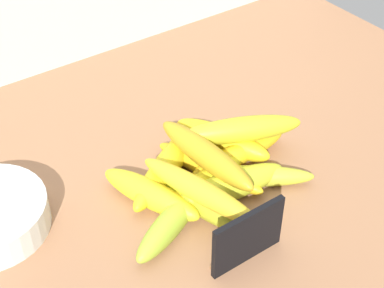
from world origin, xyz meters
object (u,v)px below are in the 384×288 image
at_px(banana_2, 167,165).
at_px(banana_11, 206,154).
at_px(banana_3, 151,194).
at_px(banana_9, 252,176).
at_px(banana_5, 239,153).
at_px(banana_7, 229,186).
at_px(banana_10, 199,190).
at_px(banana_8, 209,168).
at_px(banana_12, 241,130).
at_px(banana_4, 203,204).
at_px(chalkboard_sign, 247,238).
at_px(banana_0, 221,139).
at_px(banana_6, 170,224).
at_px(banana_1, 205,183).

relative_size(banana_2, banana_11, 1.07).
height_order(banana_3, banana_9, banana_3).
xyz_separation_m(banana_5, banana_9, (-0.01, -0.05, -0.00)).
xyz_separation_m(banana_7, banana_10, (-0.06, -0.01, 0.03)).
distance_m(banana_7, banana_9, 0.05).
relative_size(banana_2, banana_8, 1.11).
bearing_deg(banana_12, banana_9, -111.54).
xyz_separation_m(banana_4, banana_8, (0.05, 0.06, -0.00)).
height_order(banana_9, banana_12, banana_12).
bearing_deg(banana_2, chalkboard_sign, -91.26).
relative_size(banana_2, banana_12, 1.09).
xyz_separation_m(banana_2, banana_9, (0.09, -0.09, -0.00)).
bearing_deg(banana_4, chalkboard_sign, -91.16).
bearing_deg(banana_8, banana_5, -0.58).
bearing_deg(banana_9, banana_11, 138.98).
distance_m(banana_2, banana_7, 0.10).
xyz_separation_m(banana_0, banana_3, (-0.16, -0.04, -0.00)).
height_order(banana_2, banana_8, banana_2).
xyz_separation_m(banana_2, banana_12, (0.12, -0.03, 0.04)).
bearing_deg(banana_6, banana_0, 31.58).
distance_m(banana_2, banana_6, 0.12).
bearing_deg(banana_5, banana_4, -152.29).
xyz_separation_m(banana_3, banana_9, (0.15, -0.05, -0.00)).
xyz_separation_m(banana_9, banana_11, (-0.05, 0.05, 0.04)).
bearing_deg(banana_7, banana_8, 85.26).
bearing_deg(banana_10, banana_4, 22.93).
height_order(banana_0, banana_8, banana_0).
xyz_separation_m(banana_0, banana_4, (-0.11, -0.10, -0.00)).
bearing_deg(banana_10, banana_6, 179.90).
bearing_deg(banana_2, banana_12, -14.96).
distance_m(banana_6, banana_12, 0.20).
relative_size(banana_8, banana_11, 0.96).
bearing_deg(banana_10, banana_1, 45.13).
relative_size(banana_7, banana_10, 0.92).
xyz_separation_m(banana_6, banana_8, (0.11, 0.06, -0.00)).
distance_m(chalkboard_sign, banana_8, 0.17).
bearing_deg(banana_2, banana_0, 0.44).
relative_size(banana_8, banana_10, 0.95).
bearing_deg(banana_8, banana_0, 36.73).
relative_size(chalkboard_sign, banana_6, 0.72).
bearing_deg(banana_2, banana_3, -143.75).
distance_m(banana_9, banana_10, 0.11).
distance_m(banana_5, banana_11, 0.08).
bearing_deg(banana_2, banana_7, -63.11).
distance_m(banana_4, banana_6, 0.06).
bearing_deg(banana_1, banana_0, 39.11).
bearing_deg(chalkboard_sign, banana_5, 54.27).
bearing_deg(banana_12, banana_4, -150.95).
xyz_separation_m(banana_0, banana_9, (-0.01, -0.09, -0.01)).
relative_size(banana_4, banana_7, 0.85).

